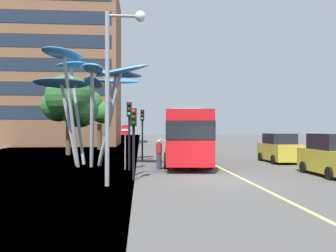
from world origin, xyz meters
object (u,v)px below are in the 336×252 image
at_px(red_bus, 186,134).
at_px(car_parked_mid, 279,149).
at_px(traffic_light_kerb_far, 129,121).
at_px(car_parked_near, 333,156).
at_px(no_entry_sign, 125,140).
at_px(street_lamp, 117,73).
at_px(pedestrian, 159,154).
at_px(traffic_light_kerb_near, 134,128).
at_px(leaf_sculpture, 95,79).
at_px(traffic_light_island_mid, 142,124).

relative_size(red_bus, car_parked_mid, 2.71).
relative_size(traffic_light_kerb_far, car_parked_near, 0.92).
distance_m(traffic_light_kerb_far, no_entry_sign, 1.14).
relative_size(street_lamp, pedestrian, 4.16).
xyz_separation_m(traffic_light_kerb_near, car_parked_mid, (9.90, 7.76, -1.42)).
relative_size(car_parked_mid, pedestrian, 2.34).
bearing_deg(car_parked_near, pedestrian, 158.23).
bearing_deg(traffic_light_kerb_near, car_parked_mid, 38.12).
bearing_deg(traffic_light_kerb_far, car_parked_near, -17.10).
bearing_deg(red_bus, no_entry_sign, -142.79).
xyz_separation_m(leaf_sculpture, pedestrian, (3.93, -2.51, -4.58)).
relative_size(leaf_sculpture, car_parked_near, 1.90).
bearing_deg(traffic_light_kerb_far, traffic_light_kerb_near, -85.25).
height_order(traffic_light_kerb_far, street_lamp, street_lamp).
bearing_deg(car_parked_near, traffic_light_island_mid, 136.07).
relative_size(leaf_sculpture, no_entry_sign, 3.07).
bearing_deg(traffic_light_kerb_far, car_parked_mid, 20.88).
relative_size(traffic_light_kerb_near, traffic_light_kerb_far, 0.85).
height_order(traffic_light_island_mid, pedestrian, traffic_light_island_mid).
bearing_deg(car_parked_mid, traffic_light_kerb_far, -159.12).
xyz_separation_m(traffic_light_kerb_near, traffic_light_kerb_far, (-0.32, 3.87, 0.40)).
relative_size(traffic_light_kerb_far, street_lamp, 0.53).
xyz_separation_m(leaf_sculpture, street_lamp, (1.92, -8.07, -0.84)).
xyz_separation_m(leaf_sculpture, traffic_light_kerb_near, (2.57, -6.63, -3.09)).
relative_size(car_parked_mid, street_lamp, 0.56).
bearing_deg(traffic_light_island_mid, traffic_light_kerb_far, -97.38).
bearing_deg(street_lamp, leaf_sculpture, 103.36).
height_order(red_bus, leaf_sculpture, leaf_sculpture).
bearing_deg(leaf_sculpture, car_parked_near, -25.42).
relative_size(car_parked_near, car_parked_mid, 1.03).
relative_size(red_bus, traffic_light_kerb_far, 2.86).
xyz_separation_m(car_parked_near, pedestrian, (-8.41, 3.36, -0.11)).
relative_size(red_bus, traffic_light_kerb_near, 3.36).
xyz_separation_m(traffic_light_kerb_far, car_parked_mid, (10.22, 3.90, -1.81)).
relative_size(car_parked_mid, no_entry_sign, 1.57).
bearing_deg(traffic_light_kerb_near, traffic_light_kerb_far, 94.75).
distance_m(red_bus, car_parked_near, 9.15).
relative_size(car_parked_near, pedestrian, 2.40).
height_order(traffic_light_island_mid, no_entry_sign, traffic_light_island_mid).
bearing_deg(traffic_light_kerb_far, pedestrian, 8.59).
distance_m(pedestrian, no_entry_sign, 2.10).
height_order(traffic_light_island_mid, car_parked_mid, traffic_light_island_mid).
distance_m(traffic_light_island_mid, no_entry_sign, 5.70).
bearing_deg(traffic_light_island_mid, car_parked_mid, -11.86).
relative_size(traffic_light_island_mid, no_entry_sign, 1.45).
distance_m(leaf_sculpture, traffic_light_kerb_far, 4.47).
bearing_deg(traffic_light_kerb_near, pedestrian, 71.73).
distance_m(leaf_sculpture, no_entry_sign, 4.88).
bearing_deg(traffic_light_island_mid, red_bus, -42.16).
height_order(traffic_light_kerb_near, car_parked_mid, traffic_light_kerb_near).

